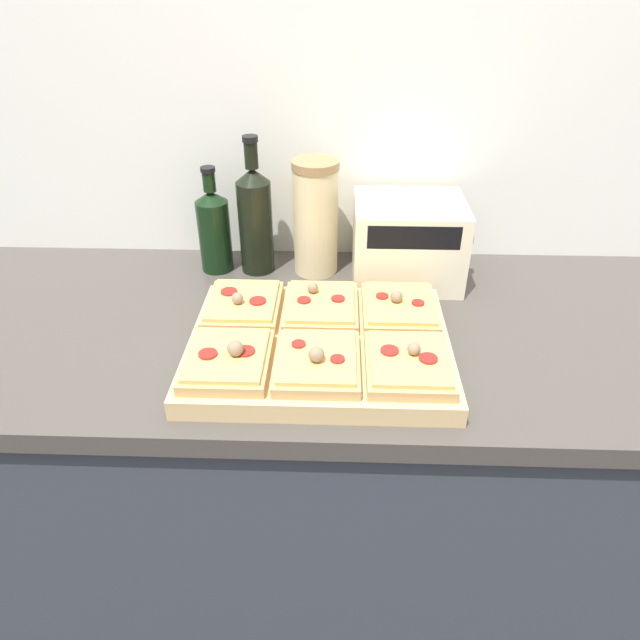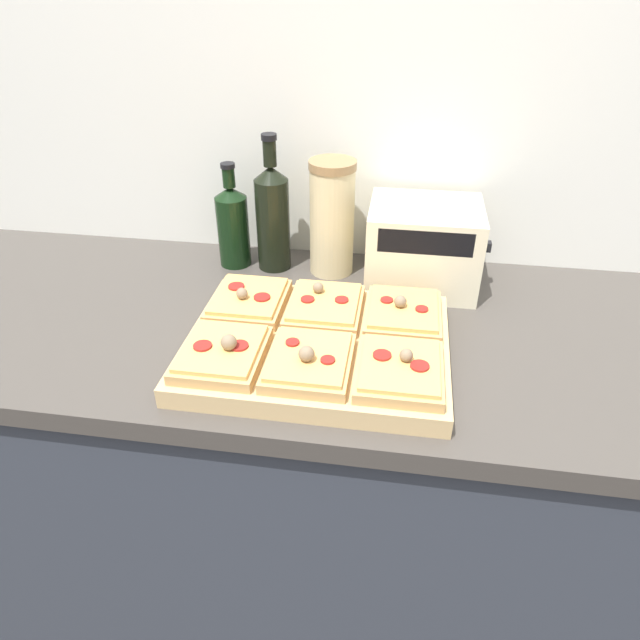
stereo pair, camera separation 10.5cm
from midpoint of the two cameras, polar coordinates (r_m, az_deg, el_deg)
The scene contains 13 objects.
wall_back at distance 1.35m, azimuth 8.75°, elevation 19.68°, with size 6.00×0.06×2.50m.
kitchen_counter at distance 1.45m, azimuth 5.71°, elevation -16.01°, with size 2.63×0.67×0.92m.
cutting_board at distance 1.05m, azimuth 2.62°, elevation -2.75°, with size 0.47×0.37×0.04m, color tan.
pizza_slice_back_left at distance 1.13m, azimuth -4.51°, elevation 1.91°, with size 0.14×0.17×0.05m.
pizza_slice_back_center at distance 1.11m, azimuth 3.18°, elevation 1.31°, with size 0.14×0.17×0.05m.
pizza_slice_back_right at distance 1.10m, azimuth 11.04°, elevation 0.65°, with size 0.14×0.17×0.05m.
pizza_slice_front_left at distance 0.98m, azimuth -6.75°, elevation -3.37°, with size 0.14×0.17×0.06m.
pizza_slice_front_center at distance 0.96m, azimuth 2.05°, elevation -4.22°, with size 0.14×0.17×0.05m.
pizza_slice_front_right at distance 0.96m, azimuth 11.15°, elevation -4.98°, with size 0.14×0.17×0.05m.
olive_oil_bottle at distance 1.34m, azimuth -6.48°, elevation 9.41°, with size 0.07×0.07×0.24m.
wine_bottle at distance 1.31m, azimuth -2.44°, elevation 10.31°, with size 0.08×0.08×0.31m.
grain_jar_tall at distance 1.29m, azimuth 3.58°, elevation 10.09°, with size 0.10×0.10×0.26m.
toaster_oven at distance 1.28m, azimuth 12.63°, elevation 7.18°, with size 0.26×0.20×0.18m.
Camera 2 is at (0.06, -0.63, 1.55)m, focal length 32.00 mm.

